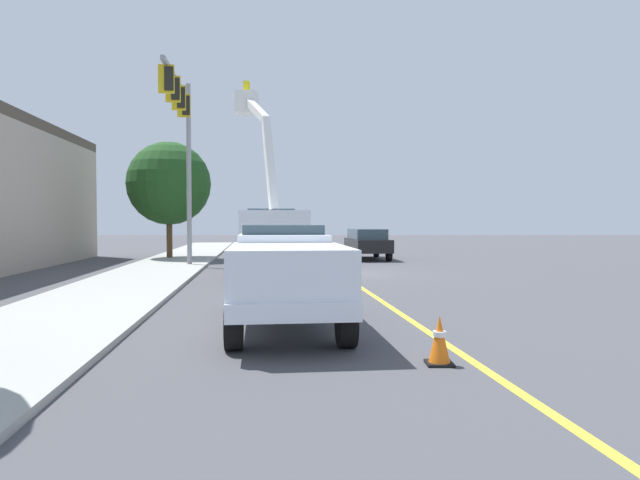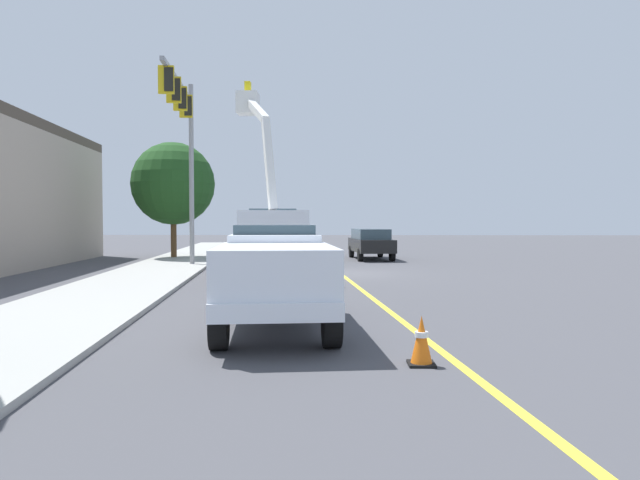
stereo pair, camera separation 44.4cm
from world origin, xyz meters
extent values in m
plane|color=#47474C|center=(0.00, 0.00, 0.00)|extent=(120.00, 120.00, 0.00)
cube|color=#9E9E99|center=(-0.87, 7.47, 0.06)|extent=(60.01, 10.52, 0.12)
cube|color=yellow|center=(0.00, 0.00, 0.00)|extent=(49.68, 5.94, 0.01)
cube|color=white|center=(0.13, 2.75, 0.90)|extent=(8.43, 3.43, 0.36)
cube|color=white|center=(2.74, 3.06, 1.67)|extent=(2.88, 2.64, 1.60)
cube|color=#384C56|center=(2.93, 3.08, 2.37)|extent=(2.03, 2.29, 0.64)
cube|color=white|center=(-0.85, 2.64, 1.62)|extent=(5.50, 3.09, 1.80)
cube|color=white|center=(-1.86, 2.66, 4.28)|extent=(1.26, 0.75, 3.50)
cube|color=white|center=(-0.19, 3.38, 6.63)|extent=(2.67, 1.36, 1.53)
cube|color=white|center=(1.04, 3.91, 7.12)|extent=(0.90, 0.90, 0.90)
cube|color=yellow|center=(1.04, 3.91, 7.72)|extent=(0.36, 0.24, 0.60)
cylinder|color=black|center=(2.85, 4.20, 0.52)|extent=(1.07, 0.46, 1.04)
cylinder|color=black|center=(3.11, 1.97, 0.52)|extent=(1.07, 0.46, 1.04)
cylinder|color=black|center=(-1.47, 3.70, 0.52)|extent=(1.07, 0.46, 1.04)
cylinder|color=black|center=(-1.21, 1.47, 0.52)|extent=(1.07, 0.46, 1.04)
cylinder|color=black|center=(-2.77, 3.55, 0.52)|extent=(1.07, 0.46, 1.04)
cylinder|color=black|center=(-2.51, 1.31, 0.52)|extent=(1.07, 0.46, 1.04)
cube|color=white|center=(-11.53, 1.40, 0.75)|extent=(5.81, 2.73, 0.30)
cube|color=white|center=(-10.31, 1.54, 1.30)|extent=(2.23, 2.15, 1.10)
cube|color=#384C56|center=(-10.11, 1.56, 1.78)|extent=(1.54, 1.91, 0.56)
cube|color=white|center=(-12.54, 1.28, 1.15)|extent=(3.58, 2.47, 1.10)
cylinder|color=black|center=(-9.81, 2.55, 0.42)|extent=(0.87, 0.40, 0.84)
cylinder|color=black|center=(-9.59, 0.67, 0.42)|extent=(0.87, 0.40, 0.84)
cylinder|color=black|center=(-13.48, 2.12, 0.42)|extent=(0.87, 0.40, 0.84)
cylinder|color=black|center=(-13.26, 0.24, 0.42)|extent=(0.87, 0.40, 0.84)
cube|color=black|center=(8.45, -1.77, 0.79)|extent=(4.99, 2.44, 0.70)
cube|color=#384C56|center=(8.60, -1.75, 1.39)|extent=(3.63, 2.06, 0.60)
cylinder|color=black|center=(6.93, -2.81, 0.34)|extent=(0.70, 0.32, 0.68)
cylinder|color=black|center=(6.73, -1.11, 0.34)|extent=(0.70, 0.32, 0.68)
cylinder|color=black|center=(10.17, -2.43, 0.34)|extent=(0.70, 0.32, 0.68)
cylinder|color=black|center=(9.97, -0.73, 0.34)|extent=(0.70, 0.32, 0.68)
cube|color=black|center=(-14.38, -1.11, 0.02)|extent=(0.40, 0.40, 0.04)
cone|color=orange|center=(-14.38, -1.11, 0.39)|extent=(0.32, 0.32, 0.71)
cylinder|color=white|center=(-14.38, -1.11, 0.46)|extent=(0.20, 0.20, 0.08)
cube|color=black|center=(-4.67, 0.16, 0.02)|extent=(0.40, 0.40, 0.04)
cone|color=orange|center=(-4.67, 0.16, 0.37)|extent=(0.32, 0.32, 0.66)
cylinder|color=white|center=(-4.67, 0.16, 0.44)|extent=(0.20, 0.20, 0.08)
cube|color=black|center=(4.82, 1.60, 0.02)|extent=(0.40, 0.40, 0.04)
cone|color=orange|center=(4.82, 1.60, 0.42)|extent=(0.32, 0.32, 0.75)
cylinder|color=white|center=(4.82, 1.60, 0.49)|extent=(0.20, 0.20, 0.08)
cylinder|color=gray|center=(3.40, 6.96, 4.25)|extent=(0.22, 0.22, 8.51)
cube|color=gray|center=(-0.06, 6.55, 7.74)|extent=(6.93, 0.96, 0.16)
cube|color=gold|center=(1.86, 6.78, 7.19)|extent=(0.18, 0.57, 1.00)
cube|color=black|center=(1.88, 6.68, 7.19)|extent=(0.24, 0.34, 0.84)
cube|color=gold|center=(0.33, 6.60, 7.19)|extent=(0.18, 0.57, 1.00)
cube|color=black|center=(0.34, 6.50, 7.19)|extent=(0.24, 0.34, 0.84)
cube|color=gold|center=(-1.21, 6.42, 7.19)|extent=(0.18, 0.57, 1.00)
cube|color=black|center=(-1.20, 6.32, 7.19)|extent=(0.24, 0.34, 0.84)
cube|color=gold|center=(-2.74, 6.24, 7.19)|extent=(0.18, 0.57, 1.00)
cube|color=black|center=(-2.73, 6.14, 7.19)|extent=(0.24, 0.34, 0.84)
cylinder|color=brown|center=(8.15, 9.22, 1.30)|extent=(0.32, 0.32, 2.61)
sphere|color=#1E471C|center=(8.15, 9.22, 4.21)|extent=(4.58, 4.58, 4.58)
camera|label=1|loc=(-22.69, 0.61, 2.16)|focal=31.35mm
camera|label=2|loc=(-22.68, 0.17, 2.16)|focal=31.35mm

